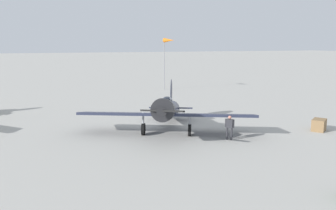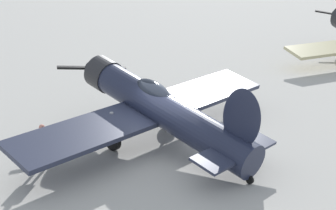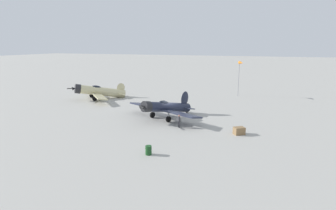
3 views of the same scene
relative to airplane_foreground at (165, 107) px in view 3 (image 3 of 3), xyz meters
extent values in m
plane|color=#A8A59E|center=(-0.20, -0.44, -1.55)|extent=(400.00, 400.00, 0.00)
cylinder|color=#1E2338|center=(-0.20, -0.44, -0.05)|extent=(4.55, 7.93, 2.69)
cylinder|color=#232326|center=(1.38, 3.03, 0.64)|extent=(1.74, 1.61, 1.53)
cone|color=#232326|center=(1.65, 3.62, 0.76)|extent=(0.80, 0.83, 0.67)
cube|color=black|center=(1.71, 3.76, 0.76)|extent=(1.87, 2.51, 0.39)
ellipsoid|color=black|center=(0.13, 0.29, 0.65)|extent=(1.44, 1.95, 0.97)
cube|color=#282D42|center=(0.20, 0.43, -0.23)|extent=(11.57, 6.70, 0.53)
ellipsoid|color=#1E2338|center=(-1.60, -3.51, 0.66)|extent=(0.88, 1.73, 2.33)
cube|color=#282D42|center=(-1.52, -3.33, -0.55)|extent=(3.55, 2.41, 0.29)
cylinder|color=#999BA0|center=(-1.01, 1.51, -0.58)|extent=(0.14, 0.14, 1.14)
cylinder|color=black|center=(-1.01, 1.51, -1.15)|extent=(0.51, 0.81, 0.80)
cylinder|color=#999BA0|center=(1.80, 0.23, -0.58)|extent=(0.14, 0.14, 1.14)
cylinder|color=black|center=(1.80, 0.23, -1.15)|extent=(0.51, 0.81, 0.80)
cylinder|color=black|center=(-1.80, -3.95, -1.41)|extent=(0.21, 0.30, 0.28)
cylinder|color=beige|center=(15.99, -8.90, -0.21)|extent=(7.33, 7.28, 3.07)
cylinder|color=#232326|center=(18.93, -6.00, 0.55)|extent=(2.01, 2.01, 1.79)
cone|color=#232326|center=(19.39, -5.54, 0.67)|extent=(0.96, 0.96, 0.78)
cube|color=black|center=(19.49, -5.43, 0.67)|extent=(0.28, 2.90, 0.48)
ellipsoid|color=black|center=(16.60, -8.29, 0.60)|extent=(1.81, 1.80, 0.97)
cube|color=#C6BC89|center=(16.73, -8.17, -0.44)|extent=(10.46, 10.55, 0.48)
ellipsoid|color=beige|center=(13.40, -11.46, 0.27)|extent=(1.35, 1.33, 1.91)
cube|color=#C6BC89|center=(13.54, -11.32, -0.76)|extent=(3.17, 3.19, 0.30)
cylinder|color=#999BA0|center=(15.92, -6.62, -0.67)|extent=(0.14, 0.14, 0.96)
cylinder|color=black|center=(15.92, -6.62, -1.15)|extent=(0.71, 0.70, 0.80)
cylinder|color=#999BA0|center=(18.27, -8.99, -0.67)|extent=(0.14, 0.14, 0.96)
cylinder|color=black|center=(18.27, -8.99, -1.15)|extent=(0.71, 0.70, 0.80)
cylinder|color=black|center=(13.03, -11.82, -1.41)|extent=(0.27, 0.27, 0.28)
cylinder|color=#2D2D33|center=(-3.09, 3.34, -1.15)|extent=(0.12, 0.12, 0.79)
cylinder|color=#2D2D33|center=(-2.90, 3.13, -1.15)|extent=(0.12, 0.12, 0.79)
cube|color=#2D2D33|center=(-3.00, 3.24, -0.48)|extent=(0.45, 0.46, 0.56)
sphere|color=tan|center=(-3.00, 3.24, -0.08)|extent=(0.21, 0.21, 0.21)
cylinder|color=#2D2D33|center=(-3.18, 3.43, -0.46)|extent=(0.09, 0.09, 0.53)
cylinder|color=#2D2D33|center=(-2.82, 3.04, -0.46)|extent=(0.09, 0.09, 0.53)
cube|color=olive|center=(-10.09, 3.35, -1.14)|extent=(1.42, 1.35, 0.82)
cylinder|color=#19471E|center=(-3.07, 12.21, -1.13)|extent=(0.57, 0.57, 0.84)
torus|color=#19471E|center=(-3.07, 12.21, -0.96)|extent=(0.60, 0.60, 0.04)
torus|color=#19471E|center=(-3.07, 12.21, -1.30)|extent=(0.60, 0.60, 0.04)
cylinder|color=gray|center=(-7.05, -20.54, 1.73)|extent=(0.10, 0.10, 6.55)
cone|color=orange|center=(-7.42, -19.79, 4.85)|extent=(1.25, 1.74, 0.56)
camera|label=1|loc=(7.86, 21.58, 4.53)|focal=36.54mm
camera|label=2|loc=(-16.65, -6.54, 6.73)|focal=53.70mm
camera|label=3|loc=(-13.17, 33.97, 8.35)|focal=29.92mm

